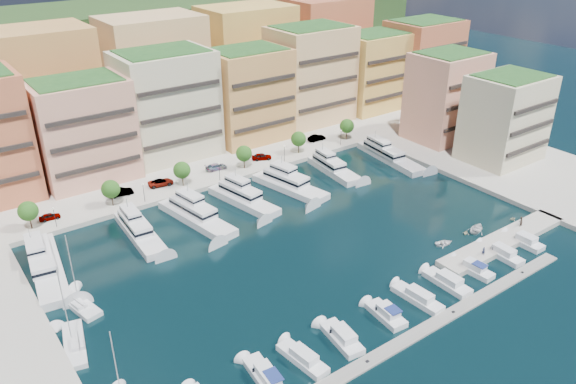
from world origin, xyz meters
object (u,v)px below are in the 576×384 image
Objects in this scene: cruiser_3 at (342,338)px; cruiser_8 at (502,254)px; yacht_2 at (195,215)px; cruiser_4 at (386,314)px; lamppost_0 at (54,214)px; tender_0 at (444,243)px; yacht_1 at (139,231)px; person_1 at (520,221)px; sailboat_2 at (80,305)px; tree_0 at (28,211)px; cruiser_5 at (418,298)px; car_1 at (121,192)px; tree_3 at (244,154)px; cruiser_1 at (266,378)px; tree_1 at (111,189)px; lamppost_1 at (143,190)px; yacht_4 at (288,184)px; cruiser_7 at (473,269)px; car_0 at (50,217)px; cruiser_9 at (524,242)px; yacht_3 at (242,197)px; tender_1 at (466,233)px; yacht_6 at (388,155)px; yacht_0 at (45,265)px; tree_4 at (299,139)px; lamppost_2 at (219,169)px; car_3 at (216,167)px; person_0 at (484,251)px; tree_5 at (347,126)px; cruiser_6 at (447,282)px; yacht_5 at (332,167)px; car_2 at (161,182)px; lamppost_3 at (284,151)px; car_4 at (262,157)px; cruiser_2 at (303,359)px; tender_2 at (477,229)px; sailboat_1 at (75,345)px; car_5 at (317,138)px.

cruiser_3 is 0.99× the size of cruiser_8.
yacht_2 is 45.28m from cruiser_4.
tender_0 is (56.66, -47.13, -3.47)m from lamppost_0.
yacht_1 is at bearing 114.85° from cruiser_4.
yacht_2 reaches higher than person_1.
tree_0 is at bearing 90.12° from sailboat_2.
sailboat_2 reaches higher than cruiser_4.
car_1 is (-24.92, 61.46, 1.30)m from cruiser_5.
tree_3 reaches higher than cruiser_1.
tree_1 is at bearing 101.78° from cruiser_3.
lamppost_1 is 75.51m from person_1.
cruiser_5 is at bearing -99.01° from yacht_4.
yacht_4 is at bearing 62.85° from cruiser_3.
yacht_2 is 2.74× the size of cruiser_7.
cruiser_4 is 68.22m from car_0.
cruiser_9 is at bearing 0.04° from cruiser_5.
yacht_3 reaches higher than tender_1.
yacht_6 is 82.08m from sailboat_2.
yacht_0 reaches higher than tender_1.
tree_3 and tree_4 have the same top height.
lamppost_2 is 0.81× the size of car_3.
yacht_1 and yacht_2 have the same top height.
lamppost_0 is at bearing 36.65° from person_0.
cruiser_6 is at bearing -116.44° from tree_5.
car_2 is (-36.87, 14.98, 0.56)m from yacht_5.
tree_1 is 1.40× the size of car_0.
person_0 reaches higher than car_0.
lamppost_3 is 32.58m from yacht_2.
tree_4 is 58.89m from cruiser_9.
car_0 reaches higher than cruiser_3.
yacht_5 reaches higher than cruiser_9.
yacht_1 is 4.65× the size of car_0.
yacht_6 is at bearing -86.05° from tree_5.
person_0 is at bearing -62.23° from yacht_3.
yacht_3 is 3.90× the size of car_4.
car_1 is (4.14, 61.48, 1.28)m from cruiser_1.
lamppost_3 reaches higher than cruiser_2.
cruiser_4 is 28.82m from cruiser_8.
cruiser_7 is 60.09m from car_4.
cruiser_1 is 1.01× the size of cruiser_5.
person_0 is at bearing -141.24° from car_2.
tree_4 reaches higher than tender_2.
lamppost_0 is 79.73m from person_0.
tree_4 is 0.43× the size of sailboat_1.
sailboat_2 reaches higher than lamppost_3.
lamppost_3 is 0.59× the size of cruiser_9.
cruiser_4 reaches higher than cruiser_3.
cruiser_6 is (7.14, 0.01, 0.00)m from cruiser_5.
yacht_6 is 20.10m from car_5.
cruiser_9 is (7.93, -45.97, -0.66)m from yacht_5.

